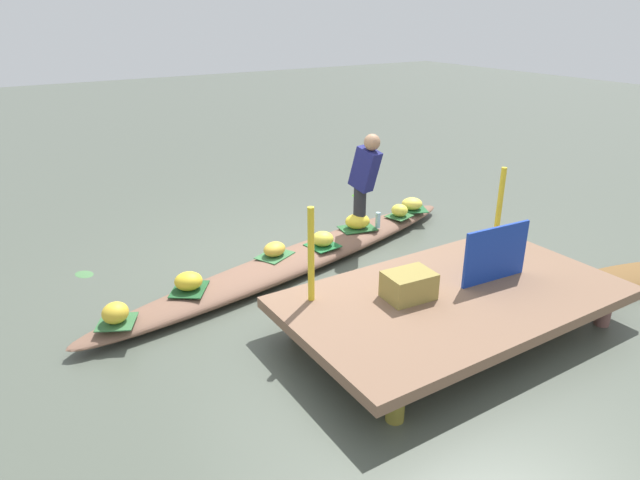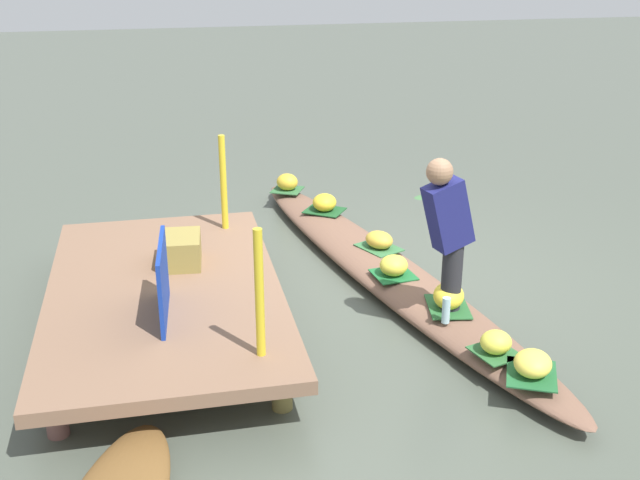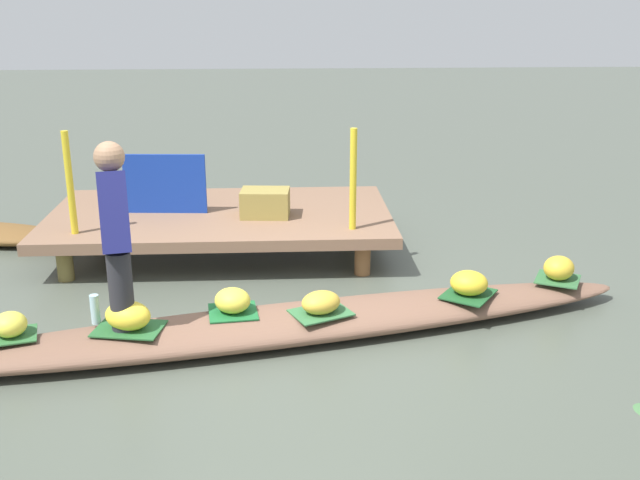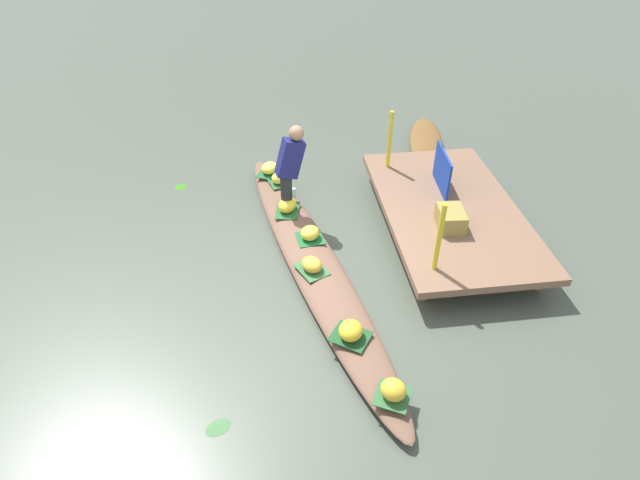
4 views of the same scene
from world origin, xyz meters
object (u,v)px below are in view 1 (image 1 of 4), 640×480
(banana_bunch_5, at_px, (115,313))
(vendor_person, at_px, (365,176))
(banana_bunch_3, at_px, (412,204))
(produce_crate, at_px, (409,285))
(banana_bunch_2, at_px, (323,239))
(vendor_boat, at_px, (298,259))
(banana_bunch_1, at_px, (400,210))
(banana_bunch_4, at_px, (275,249))
(water_bottle, at_px, (378,220))
(banana_bunch_0, at_px, (358,221))
(banana_bunch_6, at_px, (188,281))
(moored_boat, at_px, (638,277))
(market_banner, at_px, (496,254))

(banana_bunch_5, bearing_deg, vendor_person, -168.21)
(banana_bunch_3, bearing_deg, produce_crate, 48.47)
(banana_bunch_2, bearing_deg, vendor_person, -166.04)
(vendor_person, bearing_deg, vendor_boat, 8.95)
(banana_bunch_1, xyz_separation_m, banana_bunch_4, (2.06, 0.26, -0.00))
(water_bottle, bearing_deg, produce_crate, 59.45)
(vendor_boat, relative_size, banana_bunch_0, 17.07)
(vendor_person, relative_size, produce_crate, 2.83)
(banana_bunch_1, bearing_deg, vendor_person, 10.51)
(banana_bunch_4, xyz_separation_m, banana_bunch_6, (1.12, 0.28, 0.01))
(banana_bunch_2, xyz_separation_m, banana_bunch_5, (2.52, 0.50, 0.01))
(vendor_boat, bearing_deg, banana_bunch_6, -2.59)
(moored_boat, relative_size, banana_bunch_0, 6.48)
(banana_bunch_6, xyz_separation_m, market_banner, (-2.47, 1.72, 0.36))
(market_banner, xyz_separation_m, produce_crate, (0.93, -0.16, -0.15))
(vendor_person, bearing_deg, banana_bunch_0, -54.65)
(banana_bunch_6, relative_size, water_bottle, 1.35)
(banana_bunch_3, height_order, banana_bunch_4, banana_bunch_3)
(banana_bunch_5, distance_m, water_bottle, 3.50)
(produce_crate, bearing_deg, market_banner, 170.18)
(moored_boat, relative_size, produce_crate, 4.68)
(produce_crate, bearing_deg, banana_bunch_4, -77.29)
(banana_bunch_3, bearing_deg, banana_bunch_6, 10.74)
(banana_bunch_2, height_order, vendor_person, vendor_person)
(banana_bunch_2, height_order, produce_crate, produce_crate)
(water_bottle, relative_size, market_banner, 0.27)
(banana_bunch_4, bearing_deg, vendor_person, -174.38)
(moored_boat, height_order, banana_bunch_3, banana_bunch_3)
(banana_bunch_0, height_order, banana_bunch_3, banana_bunch_0)
(water_bottle, distance_m, market_banner, 2.12)
(water_bottle, bearing_deg, banana_bunch_5, 10.32)
(banana_bunch_6, xyz_separation_m, water_bottle, (-2.67, -0.36, 0.01))
(banana_bunch_1, height_order, market_banner, market_banner)
(banana_bunch_5, distance_m, market_banner, 3.57)
(moored_boat, distance_m, banana_bunch_0, 3.26)
(moored_boat, distance_m, banana_bunch_2, 3.54)
(vendor_boat, distance_m, moored_boat, 3.80)
(banana_bunch_1, bearing_deg, banana_bunch_3, -159.52)
(banana_bunch_1, height_order, banana_bunch_2, banana_bunch_2)
(vendor_boat, xyz_separation_m, banana_bunch_2, (-0.33, 0.01, 0.19))
(moored_boat, height_order, vendor_person, vendor_person)
(banana_bunch_1, height_order, banana_bunch_4, banana_bunch_1)
(banana_bunch_0, xyz_separation_m, banana_bunch_4, (1.30, 0.19, -0.02))
(banana_bunch_0, distance_m, market_banner, 2.22)
(market_banner, bearing_deg, banana_bunch_5, -20.10)
(banana_bunch_6, bearing_deg, vendor_person, -170.53)
(moored_boat, relative_size, banana_bunch_6, 7.38)
(banana_bunch_0, height_order, banana_bunch_5, banana_bunch_0)
(moored_boat, distance_m, vendor_person, 3.28)
(moored_boat, height_order, banana_bunch_1, banana_bunch_1)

